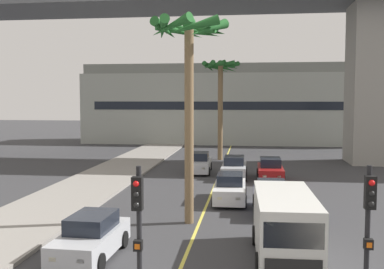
{
  "coord_description": "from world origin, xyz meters",
  "views": [
    {
      "loc": [
        2.29,
        -3.79,
        5.72
      ],
      "look_at": [
        0.0,
        14.0,
        4.3
      ],
      "focal_mm": 42.51,
      "sensor_mm": 36.0,
      "label": 1
    }
  ],
  "objects_px": {
    "traffic_light_median_near": "(138,231)",
    "palm_tree_near_median": "(221,81)",
    "delivery_van": "(285,224)",
    "traffic_light_right_far_corner": "(368,230)",
    "car_queue_fifth": "(230,189)",
    "palm_tree_mid_median": "(189,55)",
    "car_queue_third": "(270,170)",
    "car_queue_fourth": "(91,238)",
    "car_queue_second": "(234,168)",
    "car_queue_front": "(272,198)",
    "car_queue_sixth": "(199,163)"
  },
  "relations": [
    {
      "from": "traffic_light_right_far_corner",
      "to": "palm_tree_mid_median",
      "type": "bearing_deg",
      "value": 119.3
    },
    {
      "from": "traffic_light_median_near",
      "to": "car_queue_fourth",
      "type": "bearing_deg",
      "value": 119.65
    },
    {
      "from": "traffic_light_right_far_corner",
      "to": "car_queue_third",
      "type": "bearing_deg",
      "value": 93.47
    },
    {
      "from": "car_queue_second",
      "to": "palm_tree_mid_median",
      "type": "xyz_separation_m",
      "value": [
        -1.63,
        -12.2,
        6.94
      ]
    },
    {
      "from": "palm_tree_mid_median",
      "to": "car_queue_fifth",
      "type": "bearing_deg",
      "value": 69.84
    },
    {
      "from": "car_queue_second",
      "to": "car_queue_sixth",
      "type": "xyz_separation_m",
      "value": [
        -2.77,
        2.04,
        0.0
      ]
    },
    {
      "from": "car_queue_fifth",
      "to": "delivery_van",
      "type": "xyz_separation_m",
      "value": [
        2.33,
        -8.89,
        0.57
      ]
    },
    {
      "from": "car_queue_front",
      "to": "palm_tree_mid_median",
      "type": "height_order",
      "value": "palm_tree_mid_median"
    },
    {
      "from": "car_queue_front",
      "to": "traffic_light_median_near",
      "type": "xyz_separation_m",
      "value": [
        -3.61,
        -12.97,
        1.99
      ]
    },
    {
      "from": "traffic_light_right_far_corner",
      "to": "palm_tree_near_median",
      "type": "relative_size",
      "value": 0.45
    },
    {
      "from": "car_queue_fifth",
      "to": "car_queue_sixth",
      "type": "xyz_separation_m",
      "value": [
        -2.82,
        9.69,
        0.0
      ]
    },
    {
      "from": "car_queue_third",
      "to": "palm_tree_mid_median",
      "type": "bearing_deg",
      "value": -109.91
    },
    {
      "from": "car_queue_second",
      "to": "car_queue_third",
      "type": "xyz_separation_m",
      "value": [
        2.55,
        -0.66,
        0.0
      ]
    },
    {
      "from": "car_queue_second",
      "to": "car_queue_third",
      "type": "relative_size",
      "value": 1.0
    },
    {
      "from": "car_queue_fourth",
      "to": "traffic_light_right_far_corner",
      "type": "relative_size",
      "value": 0.99
    },
    {
      "from": "car_queue_front",
      "to": "car_queue_fifth",
      "type": "bearing_deg",
      "value": 136.31
    },
    {
      "from": "traffic_light_right_far_corner",
      "to": "car_queue_fifth",
      "type": "bearing_deg",
      "value": 104.87
    },
    {
      "from": "car_queue_fifth",
      "to": "palm_tree_mid_median",
      "type": "distance_m",
      "value": 8.47
    },
    {
      "from": "palm_tree_near_median",
      "to": "traffic_light_median_near",
      "type": "bearing_deg",
      "value": -89.56
    },
    {
      "from": "palm_tree_near_median",
      "to": "car_queue_third",
      "type": "bearing_deg",
      "value": -67.97
    },
    {
      "from": "car_queue_front",
      "to": "palm_tree_near_median",
      "type": "relative_size",
      "value": 0.45
    },
    {
      "from": "palm_tree_mid_median",
      "to": "car_queue_second",
      "type": "bearing_deg",
      "value": 82.41
    },
    {
      "from": "car_queue_fourth",
      "to": "car_queue_front",
      "type": "bearing_deg",
      "value": 47.67
    },
    {
      "from": "car_queue_fifth",
      "to": "delivery_van",
      "type": "bearing_deg",
      "value": -75.3
    },
    {
      "from": "car_queue_front",
      "to": "car_queue_fourth",
      "type": "bearing_deg",
      "value": -132.33
    },
    {
      "from": "traffic_light_right_far_corner",
      "to": "car_queue_sixth",
      "type": "bearing_deg",
      "value": 105.42
    },
    {
      "from": "delivery_van",
      "to": "traffic_light_right_far_corner",
      "type": "relative_size",
      "value": 1.26
    },
    {
      "from": "car_queue_fourth",
      "to": "palm_tree_mid_median",
      "type": "relative_size",
      "value": 0.44
    },
    {
      "from": "car_queue_third",
      "to": "palm_tree_near_median",
      "type": "relative_size",
      "value": 0.44
    },
    {
      "from": "delivery_van",
      "to": "traffic_light_median_near",
      "type": "distance_m",
      "value": 7.36
    },
    {
      "from": "palm_tree_mid_median",
      "to": "traffic_light_right_far_corner",
      "type": "bearing_deg",
      "value": -60.7
    },
    {
      "from": "car_queue_fifth",
      "to": "delivery_van",
      "type": "height_order",
      "value": "delivery_van"
    },
    {
      "from": "car_queue_fifth",
      "to": "car_queue_third",
      "type": "bearing_deg",
      "value": 70.26
    },
    {
      "from": "car_queue_second",
      "to": "car_queue_third",
      "type": "distance_m",
      "value": 2.64
    },
    {
      "from": "car_queue_fifth",
      "to": "traffic_light_right_far_corner",
      "type": "relative_size",
      "value": 0.98
    },
    {
      "from": "car_queue_fifth",
      "to": "car_queue_front",
      "type": "bearing_deg",
      "value": -43.69
    },
    {
      "from": "palm_tree_near_median",
      "to": "palm_tree_mid_median",
      "type": "height_order",
      "value": "palm_tree_mid_median"
    },
    {
      "from": "car_queue_front",
      "to": "car_queue_third",
      "type": "height_order",
      "value": "same"
    },
    {
      "from": "traffic_light_median_near",
      "to": "traffic_light_right_far_corner",
      "type": "relative_size",
      "value": 1.0
    },
    {
      "from": "car_queue_sixth",
      "to": "traffic_light_right_far_corner",
      "type": "height_order",
      "value": "traffic_light_right_far_corner"
    },
    {
      "from": "car_queue_front",
      "to": "car_queue_fifth",
      "type": "relative_size",
      "value": 1.0
    },
    {
      "from": "palm_tree_near_median",
      "to": "traffic_light_right_far_corner",
      "type": "bearing_deg",
      "value": -80.19
    },
    {
      "from": "car_queue_front",
      "to": "car_queue_sixth",
      "type": "relative_size",
      "value": 0.99
    },
    {
      "from": "car_queue_third",
      "to": "delivery_van",
      "type": "height_order",
      "value": "delivery_van"
    },
    {
      "from": "car_queue_third",
      "to": "traffic_light_right_far_corner",
      "type": "relative_size",
      "value": 0.98
    },
    {
      "from": "car_queue_sixth",
      "to": "delivery_van",
      "type": "height_order",
      "value": "delivery_van"
    },
    {
      "from": "traffic_light_median_near",
      "to": "palm_tree_near_median",
      "type": "xyz_separation_m",
      "value": [
        -0.25,
        32.36,
        4.66
      ]
    },
    {
      "from": "car_queue_sixth",
      "to": "traffic_light_right_far_corner",
      "type": "distance_m",
      "value": 24.96
    },
    {
      "from": "car_queue_third",
      "to": "car_queue_fourth",
      "type": "xyz_separation_m",
      "value": [
        -7.07,
        -16.51,
        0.0
      ]
    },
    {
      "from": "car_queue_third",
      "to": "car_queue_sixth",
      "type": "xyz_separation_m",
      "value": [
        -5.32,
        2.7,
        0.0
      ]
    }
  ]
}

